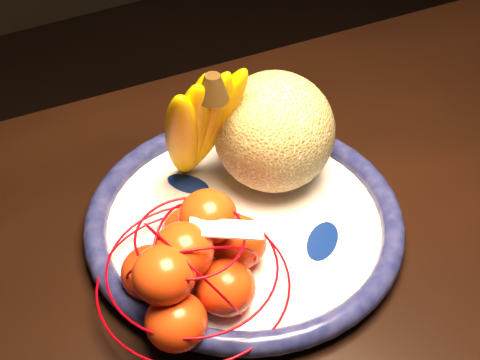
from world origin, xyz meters
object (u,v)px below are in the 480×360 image
cantaloupe (274,132)px  mandarin_bag (193,263)px  fruit_bowl (244,220)px  dining_table (419,311)px  banana_bunch (197,123)px

cantaloupe → mandarin_bag: cantaloupe is taller
cantaloupe → fruit_bowl: bearing=-144.2°
mandarin_bag → dining_table: bearing=-19.5°
dining_table → fruit_bowl: size_ratio=4.43×
dining_table → cantaloupe: cantaloupe is taller
fruit_bowl → mandarin_bag: (-0.09, -0.06, 0.04)m
mandarin_bag → banana_bunch: bearing=61.4°
banana_bunch → cantaloupe: bearing=-26.1°
cantaloupe → mandarin_bag: bearing=-145.7°
fruit_bowl → banana_bunch: size_ratio=1.89×
fruit_bowl → cantaloupe: bearing=35.8°
mandarin_bag → cantaloupe: bearing=34.3°
dining_table → mandarin_bag: (-0.25, 0.09, 0.14)m
fruit_bowl → cantaloupe: size_ratio=2.57×
banana_bunch → mandarin_bag: (-0.08, -0.14, -0.06)m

